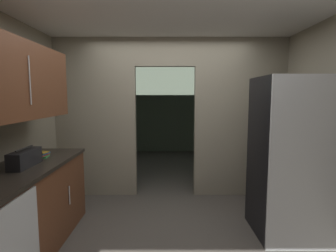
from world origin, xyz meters
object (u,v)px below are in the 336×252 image
(dishwasher, at_px, (20,252))
(boombox, at_px, (25,158))
(refrigerator, at_px, (293,157))
(book_stack, at_px, (42,155))

(dishwasher, xyz_separation_m, boombox, (-0.30, 0.69, 0.58))
(refrigerator, xyz_separation_m, boombox, (-2.92, -0.40, 0.08))
(dishwasher, distance_m, boombox, 0.95)
(book_stack, bearing_deg, dishwasher, -73.96)
(refrigerator, relative_size, boombox, 4.25)
(refrigerator, distance_m, boombox, 2.94)
(boombox, xyz_separation_m, book_stack, (-0.02, 0.40, -0.05))
(refrigerator, height_order, boombox, refrigerator)
(dishwasher, relative_size, boombox, 1.97)
(boombox, bearing_deg, refrigerator, 7.82)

